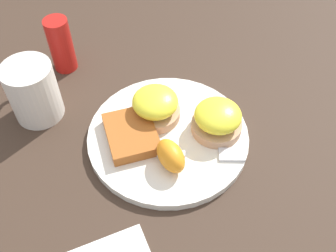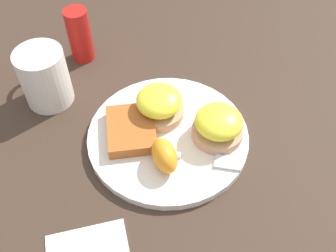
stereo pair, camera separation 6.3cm
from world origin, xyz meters
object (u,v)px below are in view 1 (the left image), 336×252
at_px(sandwich_benedict_left, 217,119).
at_px(sandwich_benedict_right, 158,105).
at_px(fork, 190,154).
at_px(condiment_bottle, 61,45).
at_px(cup, 33,91).
at_px(hashbrown_patty, 131,134).
at_px(orange_wedge, 171,156).

relative_size(sandwich_benedict_left, sandwich_benedict_right, 1.00).
relative_size(fork, condiment_bottle, 1.68).
height_order(fork, cup, cup).
xyz_separation_m(hashbrown_patty, condiment_bottle, (0.23, 0.03, 0.03)).
bearing_deg(sandwich_benedict_right, condiment_bottle, 24.42).
distance_m(sandwich_benedict_left, orange_wedge, 0.10).
height_order(sandwich_benedict_right, orange_wedge, sandwich_benedict_right).
relative_size(sandwich_benedict_right, fork, 0.46).
bearing_deg(condiment_bottle, fork, -161.76).
distance_m(orange_wedge, cup, 0.26).
xyz_separation_m(hashbrown_patty, fork, (-0.07, -0.07, -0.01)).
relative_size(sandwich_benedict_right, orange_wedge, 1.38).
xyz_separation_m(sandwich_benedict_right, fork, (-0.10, -0.01, -0.02)).
bearing_deg(fork, sandwich_benedict_left, -68.85).
relative_size(sandwich_benedict_right, condiment_bottle, 0.77).
height_order(sandwich_benedict_left, hashbrown_patty, sandwich_benedict_left).
relative_size(sandwich_benedict_right, cup, 0.71).
distance_m(orange_wedge, fork, 0.04).
distance_m(sandwich_benedict_right, orange_wedge, 0.10).
distance_m(sandwich_benedict_left, sandwich_benedict_right, 0.10).
bearing_deg(sandwich_benedict_right, fork, -176.24).
bearing_deg(hashbrown_patty, condiment_bottle, 8.34).
bearing_deg(fork, sandwich_benedict_right, 3.76).
relative_size(sandwich_benedict_left, orange_wedge, 1.38).
bearing_deg(condiment_bottle, orange_wedge, -168.00).
bearing_deg(sandwich_benedict_left, sandwich_benedict_right, 43.54).
bearing_deg(fork, condiment_bottle, 18.24).
bearing_deg(hashbrown_patty, cup, 39.09).
relative_size(sandwich_benedict_left, fork, 0.46).
bearing_deg(orange_wedge, condiment_bottle, 12.00).
bearing_deg(sandwich_benedict_left, orange_wedge, 104.24).
xyz_separation_m(fork, cup, (0.21, 0.18, 0.04)).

